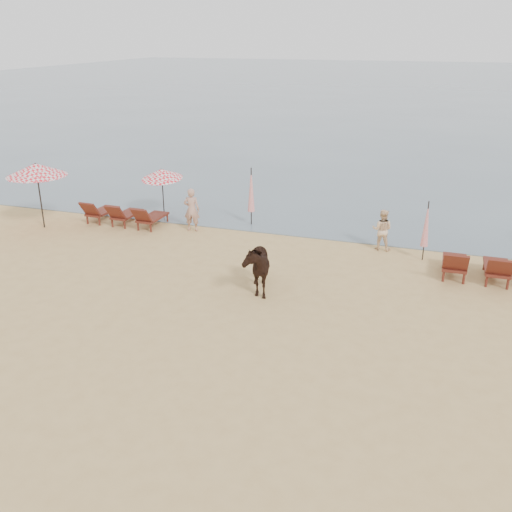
# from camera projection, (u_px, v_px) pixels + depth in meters

# --- Properties ---
(ground) EXTENTS (120.00, 120.00, 0.00)m
(ground) POSITION_uv_depth(u_px,v_px,m) (186.00, 381.00, 12.64)
(ground) COLOR tan
(ground) RESTS_ON ground
(sea) EXTENTS (160.00, 140.00, 0.06)m
(sea) POSITION_uv_depth(u_px,v_px,m) (415.00, 84.00, 83.38)
(sea) COLOR #51606B
(sea) RESTS_ON ground
(lounger_cluster_left) EXTENTS (3.10, 1.91, 0.67)m
(lounger_cluster_left) POSITION_uv_depth(u_px,v_px,m) (124.00, 214.00, 22.65)
(lounger_cluster_left) COLOR #5C1F15
(lounger_cluster_left) RESTS_ON ground
(lounger_cluster_right) EXTENTS (3.23, 1.91, 0.71)m
(lounger_cluster_right) POSITION_uv_depth(u_px,v_px,m) (498.00, 268.00, 17.41)
(lounger_cluster_right) COLOR #5C1F15
(lounger_cluster_right) RESTS_ON ground
(umbrella_open_left_a) EXTENTS (2.26, 2.26, 2.57)m
(umbrella_open_left_a) POSITION_uv_depth(u_px,v_px,m) (36.00, 170.00, 21.68)
(umbrella_open_left_a) COLOR black
(umbrella_open_left_a) RESTS_ON ground
(umbrella_open_left_b) EXTENTS (1.66, 1.69, 2.12)m
(umbrella_open_left_b) POSITION_uv_depth(u_px,v_px,m) (162.00, 174.00, 23.10)
(umbrella_open_left_b) COLOR black
(umbrella_open_left_b) RESTS_ON ground
(umbrella_closed_left) EXTENTS (0.28, 0.28, 2.32)m
(umbrella_closed_left) POSITION_uv_depth(u_px,v_px,m) (251.00, 190.00, 22.30)
(umbrella_closed_left) COLOR black
(umbrella_closed_left) RESTS_ON ground
(umbrella_closed_right) EXTENTS (0.25, 0.25, 2.06)m
(umbrella_closed_right) POSITION_uv_depth(u_px,v_px,m) (426.00, 224.00, 18.86)
(umbrella_closed_right) COLOR black
(umbrella_closed_right) RESTS_ON ground
(cow) EXTENTS (1.55, 2.10, 1.61)m
(cow) POSITION_uv_depth(u_px,v_px,m) (255.00, 265.00, 16.78)
(cow) COLOR black
(cow) RESTS_ON ground
(beachgoer_left) EXTENTS (0.68, 0.51, 1.68)m
(beachgoer_left) POSITION_uv_depth(u_px,v_px,m) (192.00, 210.00, 21.87)
(beachgoer_left) COLOR tan
(beachgoer_left) RESTS_ON ground
(beachgoer_right_a) EXTENTS (0.73, 0.58, 1.47)m
(beachgoer_right_a) POSITION_uv_depth(u_px,v_px,m) (382.00, 230.00, 20.00)
(beachgoer_right_a) COLOR #E1B88C
(beachgoer_right_a) RESTS_ON ground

